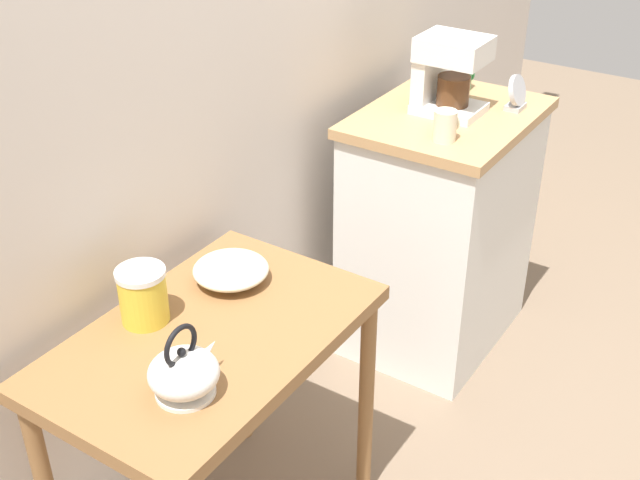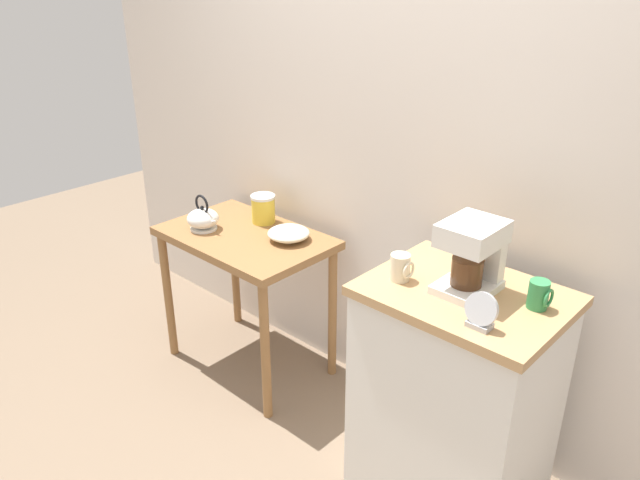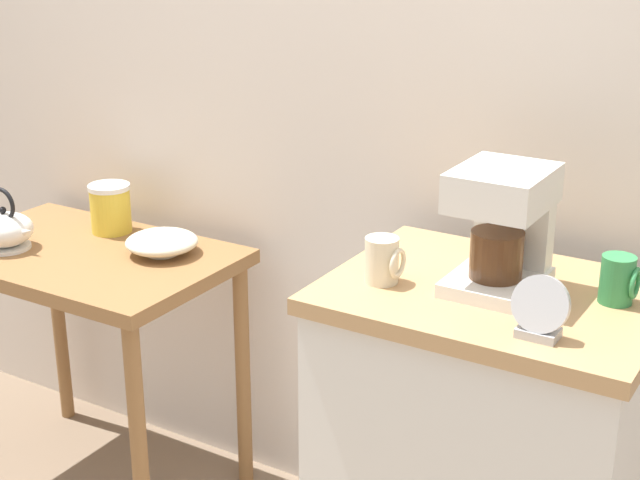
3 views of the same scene
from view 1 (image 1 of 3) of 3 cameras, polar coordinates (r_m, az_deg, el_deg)
ground_plane at (r=2.91m, az=2.03°, el=-11.64°), size 8.00×8.00×0.00m
wooden_table at (r=2.07m, az=-7.47°, el=-8.89°), size 0.84×0.54×0.76m
kitchen_counter at (r=3.03m, az=8.31°, el=0.72°), size 0.69×0.53×0.92m
bowl_stoneware at (r=2.17m, az=-6.25°, el=-2.09°), size 0.20×0.20×0.06m
teakettle at (r=1.81m, az=-9.46°, el=-9.11°), size 0.19×0.16×0.18m
canister_enamel at (r=2.04m, az=-12.28°, el=-3.80°), size 0.12×0.12×0.14m
coffee_maker at (r=2.79m, az=8.80°, el=11.61°), size 0.18×0.22×0.26m
mug_small_cream at (r=2.59m, az=8.76°, el=7.93°), size 0.08×0.07×0.10m
mug_tall_green at (r=3.04m, az=9.95°, el=11.25°), size 0.07×0.07×0.10m
table_clock at (r=2.88m, az=13.61°, el=9.89°), size 0.11×0.05×0.12m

